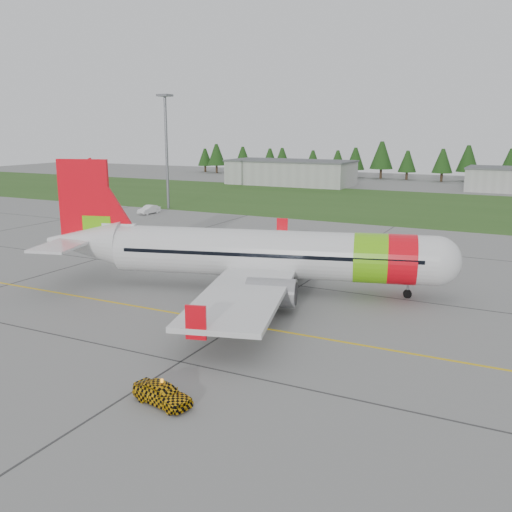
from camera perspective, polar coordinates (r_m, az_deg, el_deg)
The scene contains 9 objects.
ground at distance 43.36m, azimuth -18.67°, elevation -7.65°, with size 320.00×320.00×0.00m, color gray.
aircraft at distance 51.79m, azimuth 0.47°, elevation 0.21°, with size 37.93×35.75×11.73m.
follow_me_car at distance 31.44m, azimuth -9.42°, elevation -11.39°, with size 1.48×1.25×3.67m, color yellow.
service_van at distance 100.56m, azimuth -10.69°, elevation 5.44°, with size 1.57×1.49×4.51m, color silver.
grass_strip at distance 114.96m, azimuth 11.69°, elevation 5.16°, with size 320.00×50.00×0.03m, color #30561E.
taxi_guideline at distance 48.93m, azimuth -12.02°, elevation -4.91°, with size 120.00×0.25×0.02m, color gold.
hangar_west at distance 150.89m, azimuth 3.47°, elevation 8.28°, with size 32.00×14.00×6.00m, color #A8A8A3.
floodlight_mast at distance 105.99m, azimuth -8.92°, elevation 10.07°, with size 0.50×0.50×20.00m, color slate.
treeline at distance 169.02m, azimuth 16.86°, elevation 8.91°, with size 160.00×8.00×10.00m, color #1C3F14, non-canonical shape.
Camera 1 is at (29.61, -28.13, 14.58)m, focal length 40.00 mm.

